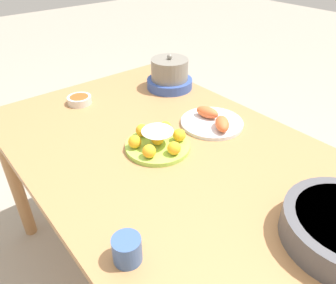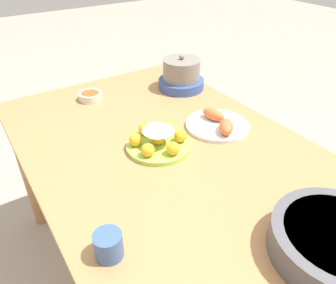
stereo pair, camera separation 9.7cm
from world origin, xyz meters
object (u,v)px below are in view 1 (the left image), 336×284
Objects in this scene: sauce_bowl at (79,100)px; dining_table at (178,174)px; warming_pot at (170,75)px; cake_plate at (158,141)px; seafood_platter at (213,121)px; cup_near at (127,249)px.

dining_table is at bearing 8.17° from sauce_bowl.
sauce_bowl is at bearing -106.31° from warming_pot.
cake_plate reaches higher than seafood_platter.
cup_near is at bearing -46.42° from cake_plate.
cup_near reaches higher than dining_table.
dining_table is 6.68× the size of cake_plate.
cup_near is 0.99m from warming_pot.
cup_near is 0.32× the size of warming_pot.
warming_pot is (-0.37, 0.36, 0.04)m from cake_plate.
cake_plate is (-0.08, -0.03, 0.11)m from dining_table.
dining_table is at bearing -73.65° from seafood_platter.
cake_plate is at bearing -92.48° from seafood_platter.
dining_table is 22.04× the size of cup_near.
cake_plate is 3.30× the size of cup_near.
dining_table is 0.59m from sauce_bowl.
cake_plate is at bearing -160.98° from dining_table.
cake_plate reaches higher than dining_table.
cup_near reaches higher than sauce_bowl.
cake_plate is at bearing 133.58° from cup_near.
dining_table is 0.45m from cup_near.
sauce_bowl is (-0.57, -0.08, 0.10)m from dining_table.
cake_plate is 0.94× the size of seafood_platter.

